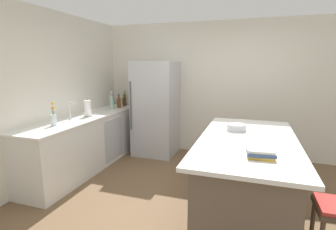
{
  "coord_description": "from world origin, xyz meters",
  "views": [
    {
      "loc": [
        0.57,
        -2.88,
        1.77
      ],
      "look_at": [
        -0.68,
        0.86,
        1.0
      ],
      "focal_mm": 27.44,
      "sensor_mm": 36.0,
      "label": 1
    }
  ],
  "objects_px": {
    "paper_towel_roll": "(88,109)",
    "syrup_bottle": "(124,102)",
    "gin_bottle": "(112,103)",
    "kitchen_island": "(246,176)",
    "sink_faucet": "(70,110)",
    "mixing_bowl": "(236,127)",
    "flower_vase": "(54,118)",
    "vinegar_bottle": "(119,102)",
    "cookbook_stack": "(261,154)",
    "whiskey_bottle": "(119,102)",
    "soda_bottle": "(112,101)",
    "olive_oil_bottle": "(125,100)",
    "refrigerator": "(156,108)"
  },
  "relations": [
    {
      "from": "sink_faucet",
      "to": "soda_bottle",
      "type": "distance_m",
      "value": 1.21
    },
    {
      "from": "soda_bottle",
      "to": "paper_towel_roll",
      "type": "bearing_deg",
      "value": -85.16
    },
    {
      "from": "sink_faucet",
      "to": "syrup_bottle",
      "type": "height_order",
      "value": "sink_faucet"
    },
    {
      "from": "kitchen_island",
      "to": "paper_towel_roll",
      "type": "distance_m",
      "value": 2.73
    },
    {
      "from": "soda_bottle",
      "to": "gin_bottle",
      "type": "height_order",
      "value": "soda_bottle"
    },
    {
      "from": "olive_oil_bottle",
      "to": "refrigerator",
      "type": "bearing_deg",
      "value": -12.99
    },
    {
      "from": "soda_bottle",
      "to": "cookbook_stack",
      "type": "height_order",
      "value": "soda_bottle"
    },
    {
      "from": "kitchen_island",
      "to": "cookbook_stack",
      "type": "xyz_separation_m",
      "value": [
        0.13,
        -0.63,
        0.5
      ]
    },
    {
      "from": "sink_faucet",
      "to": "mixing_bowl",
      "type": "height_order",
      "value": "sink_faucet"
    },
    {
      "from": "refrigerator",
      "to": "sink_faucet",
      "type": "bearing_deg",
      "value": -122.27
    },
    {
      "from": "kitchen_island",
      "to": "sink_faucet",
      "type": "distance_m",
      "value": 2.77
    },
    {
      "from": "gin_bottle",
      "to": "kitchen_island",
      "type": "bearing_deg",
      "value": -28.26
    },
    {
      "from": "vinegar_bottle",
      "to": "soda_bottle",
      "type": "bearing_deg",
      "value": -105.83
    },
    {
      "from": "soda_bottle",
      "to": "sink_faucet",
      "type": "bearing_deg",
      "value": -90.75
    },
    {
      "from": "paper_towel_roll",
      "to": "gin_bottle",
      "type": "height_order",
      "value": "paper_towel_roll"
    },
    {
      "from": "sink_faucet",
      "to": "flower_vase",
      "type": "xyz_separation_m",
      "value": [
        0.04,
        -0.4,
        -0.05
      ]
    },
    {
      "from": "olive_oil_bottle",
      "to": "gin_bottle",
      "type": "relative_size",
      "value": 1.09
    },
    {
      "from": "gin_bottle",
      "to": "mixing_bowl",
      "type": "distance_m",
      "value": 2.67
    },
    {
      "from": "syrup_bottle",
      "to": "gin_bottle",
      "type": "distance_m",
      "value": 0.38
    },
    {
      "from": "syrup_bottle",
      "to": "sink_faucet",
      "type": "bearing_deg",
      "value": -95.44
    },
    {
      "from": "gin_bottle",
      "to": "mixing_bowl",
      "type": "xyz_separation_m",
      "value": [
        2.45,
        -1.06,
        -0.05
      ]
    },
    {
      "from": "mixing_bowl",
      "to": "paper_towel_roll",
      "type": "bearing_deg",
      "value": 173.94
    },
    {
      "from": "paper_towel_roll",
      "to": "whiskey_bottle",
      "type": "bearing_deg",
      "value": 88.21
    },
    {
      "from": "flower_vase",
      "to": "soda_bottle",
      "type": "height_order",
      "value": "soda_bottle"
    },
    {
      "from": "refrigerator",
      "to": "whiskey_bottle",
      "type": "xyz_separation_m",
      "value": [
        -0.77,
        -0.1,
        0.1
      ]
    },
    {
      "from": "kitchen_island",
      "to": "olive_oil_bottle",
      "type": "distance_m",
      "value": 3.23
    },
    {
      "from": "olive_oil_bottle",
      "to": "mixing_bowl",
      "type": "xyz_separation_m",
      "value": [
        2.42,
        -1.54,
        -0.07
      ]
    },
    {
      "from": "paper_towel_roll",
      "to": "mixing_bowl",
      "type": "distance_m",
      "value": 2.46
    },
    {
      "from": "syrup_bottle",
      "to": "vinegar_bottle",
      "type": "bearing_deg",
      "value": -128.97
    },
    {
      "from": "sink_faucet",
      "to": "syrup_bottle",
      "type": "bearing_deg",
      "value": 84.56
    },
    {
      "from": "syrup_bottle",
      "to": "soda_bottle",
      "type": "relative_size",
      "value": 0.69
    },
    {
      "from": "cookbook_stack",
      "to": "whiskey_bottle",
      "type": "bearing_deg",
      "value": 140.46
    },
    {
      "from": "paper_towel_roll",
      "to": "cookbook_stack",
      "type": "relative_size",
      "value": 1.19
    },
    {
      "from": "whiskey_bottle",
      "to": "cookbook_stack",
      "type": "height_order",
      "value": "whiskey_bottle"
    },
    {
      "from": "mixing_bowl",
      "to": "refrigerator",
      "type": "bearing_deg",
      "value": 140.38
    },
    {
      "from": "refrigerator",
      "to": "paper_towel_roll",
      "type": "xyz_separation_m",
      "value": [
        -0.8,
        -1.1,
        0.13
      ]
    },
    {
      "from": "kitchen_island",
      "to": "mixing_bowl",
      "type": "bearing_deg",
      "value": 114.63
    },
    {
      "from": "olive_oil_bottle",
      "to": "cookbook_stack",
      "type": "relative_size",
      "value": 1.18
    },
    {
      "from": "mixing_bowl",
      "to": "kitchen_island",
      "type": "bearing_deg",
      "value": -65.37
    },
    {
      "from": "syrup_bottle",
      "to": "refrigerator",
      "type": "bearing_deg",
      "value": -6.37
    },
    {
      "from": "paper_towel_roll",
      "to": "vinegar_bottle",
      "type": "relative_size",
      "value": 1.19
    },
    {
      "from": "paper_towel_roll",
      "to": "syrup_bottle",
      "type": "relative_size",
      "value": 1.22
    },
    {
      "from": "olive_oil_bottle",
      "to": "cookbook_stack",
      "type": "height_order",
      "value": "olive_oil_bottle"
    },
    {
      "from": "sink_faucet",
      "to": "cookbook_stack",
      "type": "relative_size",
      "value": 1.14
    },
    {
      "from": "kitchen_island",
      "to": "soda_bottle",
      "type": "bearing_deg",
      "value": 150.86
    },
    {
      "from": "paper_towel_roll",
      "to": "gin_bottle",
      "type": "bearing_deg",
      "value": 90.57
    },
    {
      "from": "flower_vase",
      "to": "mixing_bowl",
      "type": "xyz_separation_m",
      "value": [
        2.5,
        0.46,
        -0.04
      ]
    },
    {
      "from": "soda_bottle",
      "to": "mixing_bowl",
      "type": "distance_m",
      "value": 2.77
    },
    {
      "from": "paper_towel_roll",
      "to": "syrup_bottle",
      "type": "distance_m",
      "value": 1.18
    },
    {
      "from": "paper_towel_roll",
      "to": "soda_bottle",
      "type": "bearing_deg",
      "value": 94.84
    }
  ]
}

